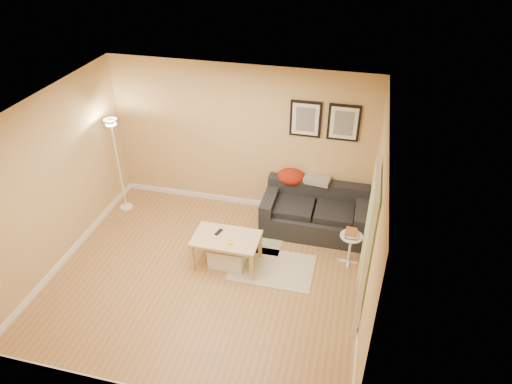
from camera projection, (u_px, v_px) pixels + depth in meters
floor at (207, 276)px, 6.85m from camera, size 4.50×4.50×0.00m
ceiling at (194, 114)px, 5.43m from camera, size 4.50×4.50×0.00m
wall_back at (241, 139)px, 7.77m from camera, size 4.50×0.00×4.50m
wall_front at (132, 317)px, 4.51m from camera, size 4.50×0.00×4.50m
wall_left at (52, 183)px, 6.59m from camera, size 0.00×4.00×4.00m
wall_right at (373, 229)px, 5.69m from camera, size 0.00×4.00×4.00m
baseboard_back at (242, 201)px, 8.44m from camera, size 4.50×0.02×0.10m
baseboard_left at (72, 250)px, 7.27m from camera, size 0.02×4.00×0.10m
baseboard_right at (360, 301)px, 6.37m from camera, size 0.02×4.00×0.10m
sofa at (314, 211)px, 7.61m from camera, size 1.70×0.90×0.75m
red_throw at (291, 177)px, 7.77m from camera, size 0.48×0.36×0.28m
plaid_throw at (317, 180)px, 7.67m from camera, size 0.45×0.32×0.10m
framed_print_left at (306, 119)px, 7.26m from camera, size 0.50×0.04×0.60m
framed_print_right at (344, 123)px, 7.14m from camera, size 0.50×0.04×0.60m
area_rug at (272, 268)px, 7.00m from camera, size 1.25×0.85×0.01m
green_runner at (260, 244)px, 7.48m from camera, size 0.70×0.50×0.01m
coffee_table at (227, 250)px, 6.97m from camera, size 1.00×0.62×0.50m
remote_control at (219, 232)px, 6.93m from camera, size 0.09×0.17×0.02m
tape_roll at (230, 243)px, 6.70m from camera, size 0.07×0.07×0.03m
storage_bin at (228, 255)px, 7.00m from camera, size 0.56×0.41×0.34m
side_table at (350, 249)px, 6.98m from camera, size 0.34×0.34×0.52m
book_stack at (351, 233)px, 6.82m from camera, size 0.23×0.27×0.08m
floor_lamp at (119, 168)px, 7.90m from camera, size 0.23×0.23×1.74m
doorway at (365, 253)px, 5.73m from camera, size 0.12×1.01×2.13m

